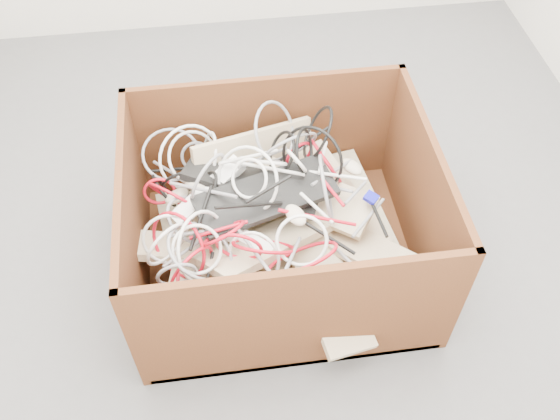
{
  "coord_description": "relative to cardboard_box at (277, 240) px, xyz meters",
  "views": [
    {
      "loc": [
        -0.26,
        -1.58,
        2.01
      ],
      "look_at": [
        -0.06,
        -0.17,
        0.3
      ],
      "focal_mm": 39.71,
      "sensor_mm": 36.0,
      "label": 1
    }
  ],
  "objects": [
    {
      "name": "cable_tangle",
      "position": [
        -0.13,
        0.03,
        0.24
      ],
      "size": [
        0.9,
        0.8,
        0.42
      ],
      "color": "silver",
      "rests_on": "keyboard_pile"
    },
    {
      "name": "ground",
      "position": [
        0.08,
        0.19,
        -0.15
      ],
      "size": [
        3.0,
        3.0,
        0.0
      ],
      "primitive_type": "plane",
      "color": "#565558",
      "rests_on": "ground"
    },
    {
      "name": "vga_plug",
      "position": [
        0.33,
        -0.03,
        0.22
      ],
      "size": [
        0.06,
        0.06,
        0.03
      ],
      "primitive_type": "cube",
      "rotation": [
        0.09,
        0.14,
        -0.76
      ],
      "color": "#0B0BAB",
      "rests_on": "keyboard_pile"
    },
    {
      "name": "cardboard_box",
      "position": [
        0.0,
        0.0,
        0.0
      ],
      "size": [
        1.07,
        0.89,
        0.57
      ],
      "color": "#442311",
      "rests_on": "ground"
    },
    {
      "name": "mice_scatter",
      "position": [
        -0.04,
        -0.05,
        0.19
      ],
      "size": [
        0.76,
        0.53,
        0.21
      ],
      "color": "beige",
      "rests_on": "keyboard_pile"
    },
    {
      "name": "power_strip_right",
      "position": [
        -0.15,
        -0.1,
        0.19
      ],
      "size": [
        0.25,
        0.2,
        0.09
      ],
      "primitive_type": "cube",
      "rotation": [
        -0.1,
        0.17,
        -0.64
      ],
      "color": "white",
      "rests_on": "keyboard_pile"
    },
    {
      "name": "power_strip_left",
      "position": [
        -0.23,
        0.08,
        0.22
      ],
      "size": [
        0.29,
        0.24,
        0.13
      ],
      "primitive_type": "cube",
      "rotation": [
        0.14,
        -0.26,
        0.63
      ],
      "color": "white",
      "rests_on": "keyboard_pile"
    },
    {
      "name": "keyboard_pile",
      "position": [
        0.01,
        0.02,
        0.12
      ],
      "size": [
        1.01,
        0.92,
        0.36
      ],
      "color": "#C9B58E",
      "rests_on": "cardboard_box"
    }
  ]
}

